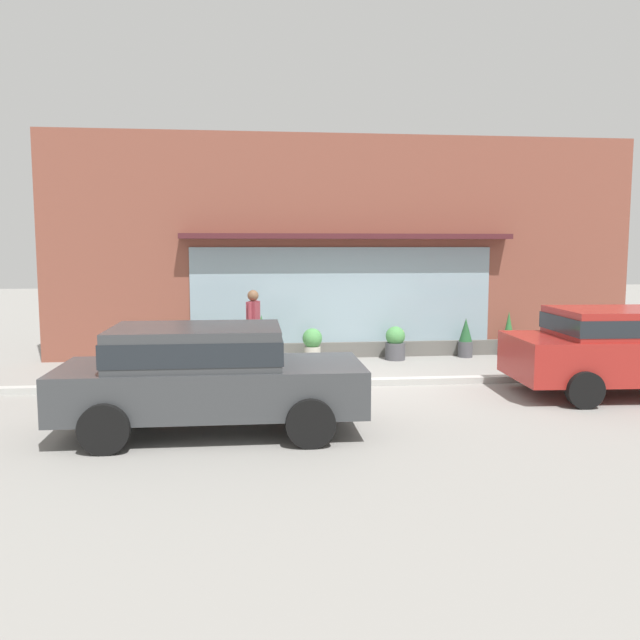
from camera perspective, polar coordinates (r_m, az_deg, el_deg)
ground_plane at (r=12.67m, az=4.46°, el=-5.49°), size 60.00×60.00×0.00m
curb_strip at (r=12.47m, az=4.64°, el=-5.41°), size 14.00×0.24×0.12m
storefront at (r=15.54m, az=2.30°, el=6.17°), size 14.00×0.81×5.21m
fire_hydrant at (r=13.11m, az=-4.03°, el=-3.13°), size 0.39×0.35×0.87m
pedestrian_with_handbag at (r=13.64m, az=-5.81°, el=-0.37°), size 0.36×0.63×1.72m
parked_car_dark_gray at (r=9.32m, az=-9.91°, el=-4.48°), size 4.24×1.96×1.51m
parked_car_red at (r=12.76m, az=25.74°, el=-2.05°), size 4.54×2.21×1.53m
potted_plant_by_entrance at (r=16.28m, az=16.13°, el=-1.22°), size 0.36×0.36×1.07m
potted_plant_doorstep at (r=14.87m, az=-10.83°, el=-2.01°), size 0.47×0.47×0.96m
potted_plant_near_hydrant at (r=15.85m, az=12.59°, el=-1.60°), size 0.34×0.34×0.93m
potted_plant_window_right at (r=15.21m, az=6.60°, el=-2.02°), size 0.46×0.46×0.78m
potted_plant_corner_tall at (r=14.79m, az=-0.67°, el=-2.11°), size 0.45×0.45×0.77m
potted_plant_window_center at (r=15.01m, az=-5.13°, el=-1.63°), size 0.47×0.47×1.06m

